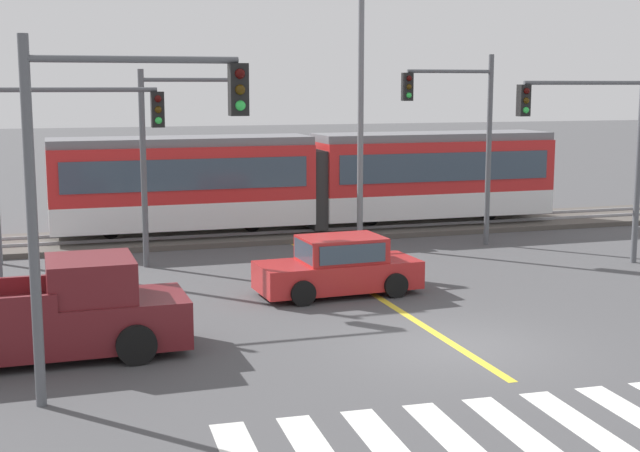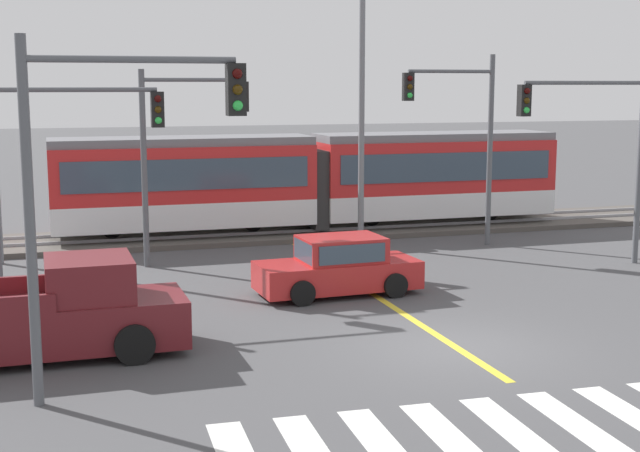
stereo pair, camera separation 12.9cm
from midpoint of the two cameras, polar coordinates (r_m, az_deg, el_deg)
The scene contains 20 objects.
ground_plane at distance 18.94m, azimuth 8.88°, elevation -7.68°, with size 200.00×200.00×0.00m, color #474749.
track_bed at distance 32.39m, azimuth -2.45°, elevation -0.41°, with size 120.00×4.00×0.18m, color #4C4742.
rail_near at distance 31.68m, azimuth -2.12°, elevation -0.37°, with size 120.00×0.08×0.10m, color #939399.
rail_far at distance 33.06m, azimuth -2.77°, elevation 0.02°, with size 120.00×0.08×0.10m, color #939399.
light_rail_tram at distance 32.46m, azimuth -0.31°, elevation 3.11°, with size 18.50×2.64×3.43m.
crosswalk_stripe_1 at distance 13.75m, azimuth -0.37°, elevation -14.14°, with size 0.56×2.80×0.01m, color silver.
crosswalk_stripe_2 at distance 14.04m, azimuth 4.10°, elevation -13.65°, with size 0.56×2.80×0.01m, color silver.
crosswalk_stripe_3 at distance 14.41m, azimuth 8.35°, elevation -13.11°, with size 0.56×2.80×0.01m, color silver.
crosswalk_stripe_4 at distance 14.86m, azimuth 12.35°, elevation -12.53°, with size 0.56×2.80×0.01m, color silver.
crosswalk_stripe_5 at distance 15.37m, azimuth 16.09°, elevation -11.94°, with size 0.56×2.80×0.01m, color silver.
crosswalk_stripe_6 at distance 15.94m, azimuth 19.55°, elevation -11.34°, with size 0.56×2.80×0.01m, color silver.
lane_centre_line at distance 23.52m, azimuth 3.40°, elevation -4.27°, with size 0.20×14.99×0.01m, color gold.
sedan_crossing at distance 23.17m, azimuth 1.33°, elevation -2.69°, with size 4.28×2.08×1.52m.
pickup_truck at distance 18.64m, azimuth -16.38°, elevation -5.53°, with size 5.43×2.30×1.98m.
traffic_light_far_left at distance 26.89m, azimuth -8.81°, elevation 5.72°, with size 3.25×0.38×5.86m.
traffic_light_mid_left at distance 22.98m, azimuth -16.43°, elevation 4.77°, with size 4.25×0.38×5.85m.
traffic_light_far_right at distance 30.06m, azimuth 9.25°, elevation 6.48°, with size 3.25×0.38×6.40m.
traffic_light_mid_right at distance 27.68m, azimuth 17.62°, elevation 5.63°, with size 4.25×0.38×6.05m.
traffic_light_near_left at distance 15.36m, azimuth -13.43°, elevation 3.98°, with size 3.75×0.38×6.23m.
street_lamp_centre at distance 29.79m, azimuth 3.15°, elevation 7.99°, with size 2.10×0.28×8.60m.
Camera 2 is at (-7.95, -16.30, 5.42)m, focal length 50.00 mm.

